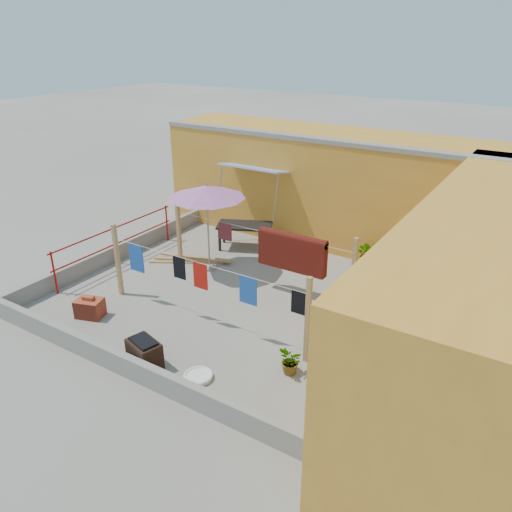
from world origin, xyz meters
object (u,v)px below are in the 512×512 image
object	(u,v)px
outdoor_table	(245,227)
brick_stack	(90,308)
white_basin	(198,376)
water_jug_a	(397,329)
water_jug_b	(413,306)
plant_back_a	(369,254)
brazier	(145,354)
green_hose	(415,307)
patio_umbrella	(207,192)

from	to	relation	value
outdoor_table	brick_stack	distance (m)	5.15
white_basin	water_jug_a	size ratio (longest dim) A/B	1.66
water_jug_b	plant_back_a	bearing A→B (deg)	135.99
brick_stack	plant_back_a	distance (m)	7.17
white_basin	plant_back_a	bearing A→B (deg)	81.41
white_basin	water_jug_a	bearing A→B (deg)	52.03
brazier	green_hose	bearing A→B (deg)	53.22
patio_umbrella	white_basin	bearing A→B (deg)	-55.37
brick_stack	white_basin	distance (m)	3.43
brazier	white_basin	size ratio (longest dim) A/B	1.38
white_basin	brick_stack	bearing A→B (deg)	172.59
plant_back_a	brick_stack	bearing A→B (deg)	-127.15
brazier	water_jug_b	bearing A→B (deg)	52.36
water_jug_b	green_hose	xyz separation A→B (m)	(0.00, 0.15, -0.10)
outdoor_table	brazier	xyz separation A→B (m)	(1.57, -5.77, -0.37)
patio_umbrella	brazier	xyz separation A→B (m)	(1.57, -4.07, -1.84)
brick_stack	brazier	bearing A→B (deg)	-16.52
brazier	plant_back_a	size ratio (longest dim) A/B	0.93
patio_umbrella	water_jug_a	bearing A→B (deg)	-5.13
outdoor_table	water_jug_a	bearing A→B (deg)	-22.45
green_hose	water_jug_a	bearing A→B (deg)	-90.00
outdoor_table	brazier	size ratio (longest dim) A/B	2.32
patio_umbrella	water_jug_a	world-z (taller)	patio_umbrella
green_hose	plant_back_a	size ratio (longest dim) A/B	0.64
water_jug_a	patio_umbrella	bearing A→B (deg)	174.87
patio_umbrella	brick_stack	size ratio (longest dim) A/B	3.84
water_jug_b	brick_stack	bearing A→B (deg)	-145.83
brick_stack	white_basin	xyz separation A→B (m)	(3.40, -0.44, -0.17)
brazier	water_jug_b	xyz separation A→B (m)	(3.68, 4.77, -0.15)
green_hose	brazier	bearing A→B (deg)	-126.78
plant_back_a	patio_umbrella	bearing A→B (deg)	-146.84
outdoor_table	plant_back_a	size ratio (longest dim) A/B	2.16
outdoor_table	green_hose	bearing A→B (deg)	-9.12
brick_stack	plant_back_a	world-z (taller)	plant_back_a
water_jug_a	plant_back_a	distance (m)	3.28
brazier	green_hose	size ratio (longest dim) A/B	1.47
outdoor_table	water_jug_a	distance (m)	5.70
outdoor_table	plant_back_a	distance (m)	3.63
plant_back_a	white_basin	bearing A→B (deg)	-98.59
outdoor_table	white_basin	xyz separation A→B (m)	(2.63, -5.52, -0.61)
outdoor_table	green_hose	distance (m)	5.35
water_jug_b	water_jug_a	bearing A→B (deg)	-90.00
patio_umbrella	brazier	world-z (taller)	patio_umbrella
patio_umbrella	brazier	size ratio (longest dim) A/B	3.48
outdoor_table	brazier	bearing A→B (deg)	-74.80
plant_back_a	brazier	bearing A→B (deg)	-107.32
white_basin	green_hose	distance (m)	5.36
green_hose	plant_back_a	world-z (taller)	plant_back_a
water_jug_b	green_hose	size ratio (longest dim) A/B	0.61
brick_stack	plant_back_a	size ratio (longest dim) A/B	0.84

